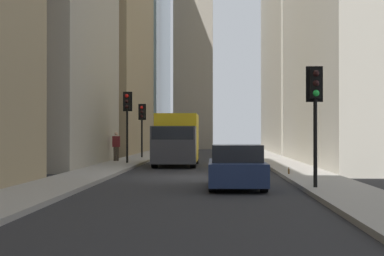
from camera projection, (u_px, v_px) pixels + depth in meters
name	position (u px, v px, depth m)	size (l,w,h in m)	color
ground_plane	(198.00, 177.00, 24.58)	(135.00, 135.00, 0.00)	#262628
sidewalk_right	(87.00, 175.00, 24.75)	(90.00, 2.20, 0.14)	gray
sidewalk_left	(310.00, 176.00, 24.41)	(90.00, 2.20, 0.14)	gray
building_left_far	(325.00, 1.00, 54.68)	(19.76, 10.50, 27.41)	beige
church_spire	(194.00, 8.00, 69.36)	(4.83, 4.83, 30.87)	gray
delivery_truck	(177.00, 139.00, 33.30)	(6.46, 2.25, 2.84)	yellow
sedan_navy	(237.00, 168.00, 19.66)	(4.30, 1.78, 1.42)	navy
traffic_light_foreground	(315.00, 98.00, 18.51)	(0.43, 0.52, 3.70)	black
traffic_light_midblock	(127.00, 110.00, 33.96)	(0.43, 0.52, 3.98)	black
traffic_light_far_junction	(142.00, 118.00, 41.54)	(0.43, 0.52, 3.66)	black
pedestrian	(116.00, 145.00, 36.13)	(0.26, 0.44, 1.73)	#473D33
discarded_bottle	(289.00, 171.00, 24.54)	(0.07, 0.07, 0.27)	brown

